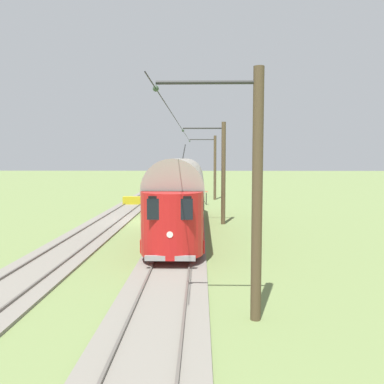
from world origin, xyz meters
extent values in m
plane|color=olive|center=(0.00, 0.00, 0.00)|extent=(220.00, 220.00, 0.00)
cube|color=slate|center=(-2.54, 0.00, 0.05)|extent=(2.80, 80.00, 0.10)
cube|color=#59544C|center=(-1.82, 0.00, 0.14)|extent=(0.07, 80.00, 0.08)
cube|color=#59544C|center=(-3.26, 0.00, 0.14)|extent=(0.07, 80.00, 0.08)
cube|color=#2D2316|center=(-2.54, -32.00, 0.11)|extent=(2.50, 0.24, 0.08)
cube|color=#2D2316|center=(-2.54, -31.35, 0.11)|extent=(2.50, 0.24, 0.08)
cube|color=#2D2316|center=(-2.54, -30.70, 0.11)|extent=(2.50, 0.24, 0.08)
cube|color=#2D2316|center=(-2.54, -30.05, 0.11)|extent=(2.50, 0.24, 0.08)
cube|color=#2D2316|center=(-2.54, -29.40, 0.11)|extent=(2.50, 0.24, 0.08)
cube|color=slate|center=(2.54, 0.00, 0.05)|extent=(2.80, 80.00, 0.10)
cube|color=#59544C|center=(3.26, 0.00, 0.14)|extent=(0.07, 80.00, 0.08)
cube|color=#59544C|center=(1.82, 0.00, 0.14)|extent=(0.07, 80.00, 0.08)
cube|color=#2D2316|center=(2.54, -32.00, 0.11)|extent=(2.50, 0.24, 0.08)
cube|color=#2D2316|center=(2.54, -31.35, 0.11)|extent=(2.50, 0.24, 0.08)
cube|color=#2D2316|center=(2.54, -30.70, 0.11)|extent=(2.50, 0.24, 0.08)
cube|color=#2D2316|center=(2.54, -30.05, 0.11)|extent=(2.50, 0.24, 0.08)
cube|color=#2D2316|center=(2.54, -29.40, 0.11)|extent=(2.50, 0.24, 0.08)
cube|color=red|center=(-2.54, 3.32, 0.71)|extent=(2.65, 14.92, 0.55)
cube|color=red|center=(-2.54, 3.32, 1.46)|extent=(2.55, 14.92, 0.95)
cube|color=beige|center=(-2.54, 3.32, 2.46)|extent=(2.55, 14.92, 1.05)
cylinder|color=gray|center=(-2.54, 3.32, 2.98)|extent=(2.65, 14.62, 2.65)
cylinder|color=red|center=(-2.54, 10.73, 1.70)|extent=(2.55, 2.55, 2.55)
cylinder|color=red|center=(-2.54, -4.09, 1.70)|extent=(2.55, 2.55, 2.55)
cube|color=black|center=(-2.54, 11.87, 2.72)|extent=(1.63, 0.08, 0.36)
cube|color=black|center=(-2.54, 11.90, 2.41)|extent=(1.73, 0.06, 0.80)
cube|color=black|center=(-1.25, 3.32, 2.46)|extent=(0.04, 12.53, 0.80)
cube|color=black|center=(-3.84, 3.32, 2.46)|extent=(0.04, 12.53, 0.80)
cylinder|color=silver|center=(-2.54, 11.99, 1.46)|extent=(0.24, 0.06, 0.24)
cube|color=gray|center=(-2.54, 11.93, 0.53)|extent=(1.94, 0.12, 0.20)
cylinder|color=black|center=(-2.54, -1.01, 4.82)|extent=(0.07, 4.21, 1.09)
cylinder|color=black|center=(-1.82, 8.10, 0.56)|extent=(0.10, 0.76, 0.76)
cylinder|color=black|center=(-3.26, 8.10, 0.56)|extent=(0.10, 0.76, 0.76)
cylinder|color=black|center=(-1.82, -1.45, 0.56)|extent=(0.10, 0.76, 0.76)
cylinder|color=black|center=(-3.26, -1.45, 0.56)|extent=(0.10, 0.76, 0.76)
cylinder|color=#4C3D28|center=(-5.18, -14.59, 3.33)|extent=(0.28, 0.28, 6.65)
cylinder|color=#2D2D2D|center=(-3.86, -14.59, 6.25)|extent=(2.64, 0.10, 0.10)
sphere|color=#334733|center=(-2.54, -14.59, 6.10)|extent=(0.16, 0.16, 0.16)
cylinder|color=#4C3D28|center=(-5.18, 0.87, 3.33)|extent=(0.28, 0.28, 6.65)
cylinder|color=#2D2D2D|center=(-3.86, 0.87, 6.25)|extent=(2.64, 0.10, 0.10)
sphere|color=#334733|center=(-2.54, 0.87, 6.10)|extent=(0.16, 0.16, 0.16)
cylinder|color=#4C3D28|center=(-5.18, 16.34, 3.33)|extent=(0.28, 0.28, 6.65)
cylinder|color=#2D2D2D|center=(-3.86, 16.34, 6.25)|extent=(2.64, 0.10, 0.10)
sphere|color=#334733|center=(-2.54, 16.34, 6.10)|extent=(0.16, 0.16, 0.16)
cylinder|color=black|center=(-2.54, 0.87, 6.10)|extent=(0.03, 34.93, 0.03)
cylinder|color=black|center=(-3.86, -14.59, 6.25)|extent=(2.64, 0.02, 0.02)
cylinder|color=black|center=(-4.22, -9.86, 0.55)|extent=(0.08, 0.08, 1.10)
cylinder|color=red|center=(-4.22, -9.86, 1.22)|extent=(0.30, 0.30, 0.03)
cylinder|color=#262626|center=(-4.04, -9.86, 0.35)|extent=(0.33, 0.04, 0.54)
cube|color=#B2A519|center=(2.54, -9.43, 0.40)|extent=(1.80, 0.60, 0.80)
camera|label=1|loc=(-3.70, 26.67, 4.32)|focal=37.06mm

